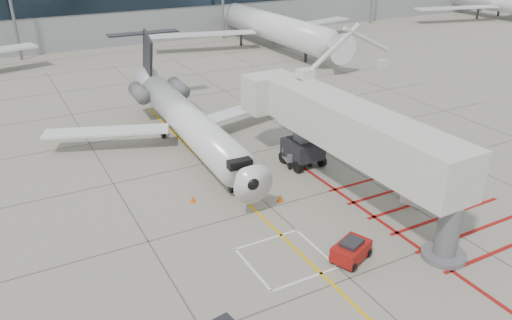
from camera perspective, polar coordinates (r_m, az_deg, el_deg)
ground_plane at (r=28.87m, az=5.73°, el=-8.95°), size 260.00×260.00×0.00m
regional_jet at (r=37.66m, az=-6.94°, el=5.55°), size 23.25×28.77×7.30m
jet_bridge at (r=31.29m, az=12.24°, el=1.85°), size 10.07×20.55×8.14m
pushback_tug at (r=27.22m, az=10.81°, el=-10.06°), size 2.51×2.06×1.26m
baggage_cart at (r=37.07m, az=4.79°, el=0.32°), size 2.31×1.75×1.30m
ground_power_unit at (r=33.94m, az=18.25°, el=-2.77°), size 2.82×2.23×1.96m
cone_nose at (r=32.44m, az=-7.25°, el=-4.44°), size 0.34×0.34×0.47m
cone_side at (r=32.27m, az=2.77°, el=-4.37°), size 0.38×0.38×0.52m
bg_aircraft_c at (r=75.90m, az=0.90°, el=17.09°), size 34.07×37.85×11.36m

